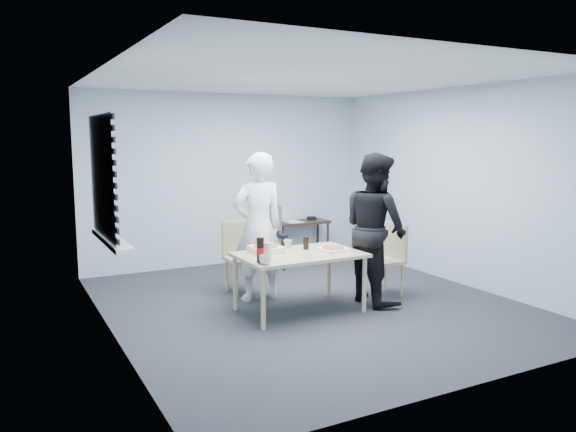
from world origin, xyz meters
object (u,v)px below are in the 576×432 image
dining_table (299,258)px  stool (270,241)px  chair_right (389,254)px  chair_far (241,251)px  backpack (270,220)px  side_table (301,226)px  person_white (258,227)px  person_black (375,228)px  mug_b (288,244)px  soda_bottle (260,250)px  mug_a (265,260)px

dining_table → stool: 2.04m
dining_table → chair_right: (1.31, 0.08, -0.09)m
chair_far → chair_right: 1.85m
chair_right → backpack: 2.00m
stool → side_table: bearing=32.4°
person_white → person_black: 1.39m
stool → dining_table: bearing=-106.7°
dining_table → mug_b: bearing=85.4°
side_table → soda_bottle: 3.34m
mug_a → dining_table: bearing=29.6°
side_table → mug_a: 3.41m
chair_far → side_table: bearing=40.1°
person_black → side_table: person_black is taller
person_white → person_black: size_ratio=1.00×
backpack → mug_b: 1.69m
chair_far → mug_b: 0.82m
person_black → side_table: size_ratio=1.95×
mug_a → soda_bottle: (-0.01, 0.10, 0.08)m
dining_table → soda_bottle: soda_bottle is taller
person_black → backpack: size_ratio=4.18×
person_black → backpack: person_black is taller
mug_a → stool: bearing=63.0°
dining_table → soda_bottle: 0.65m
mug_a → person_black: bearing=9.1°
dining_table → mug_b: 0.35m
chair_far → mug_a: (-0.33, -1.41, 0.20)m
side_table → dining_table: bearing=-119.4°
person_white → mug_b: bearing=125.6°
backpack → stool: bearing=88.7°
stool → backpack: 0.32m
chair_far → mug_b: (0.27, -0.74, 0.20)m
soda_bottle → chair_right: bearing=9.3°
stool → soda_bottle: soda_bottle is taller
chair_right → soda_bottle: soda_bottle is taller
dining_table → chair_right: chair_right is taller
chair_right → stool: (-0.72, 1.87, -0.09)m
person_white → backpack: size_ratio=4.18×
chair_far → stool: bearing=46.2°
chair_far → person_white: person_white is taller
dining_table → chair_far: (-0.25, 1.08, -0.09)m
backpack → soda_bottle: backpack is taller
chair_right → stool: bearing=111.2°
dining_table → mug_b: (0.03, 0.33, 0.11)m
chair_right → mug_b: chair_right is taller
chair_far → soda_bottle: bearing=-104.4°
side_table → mug_a: size_ratio=7.38×
dining_table → soda_bottle: size_ratio=5.18×
dining_table → chair_far: 1.11m
dining_table → stool: bearing=73.3°
chair_far → mug_b: bearing=-69.7°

